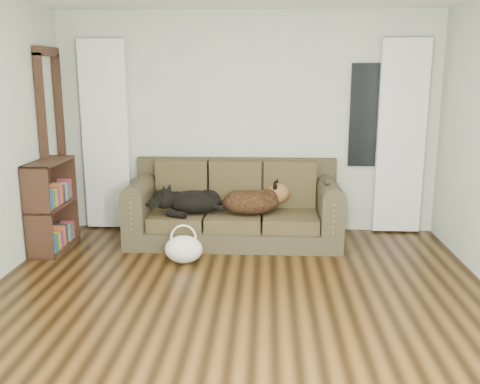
{
  "coord_description": "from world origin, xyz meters",
  "views": [
    {
      "loc": [
        0.25,
        -3.89,
        1.9
      ],
      "look_at": [
        -0.04,
        1.6,
        0.66
      ],
      "focal_mm": 40.0,
      "sensor_mm": 36.0,
      "label": 1
    }
  ],
  "objects_px": {
    "sofa": "(234,203)",
    "dog_black_lab": "(191,202)",
    "bookshelf": "(52,204)",
    "tote_bag": "(184,247)",
    "dog_shepherd": "(254,201)"
  },
  "relations": [
    {
      "from": "sofa",
      "to": "dog_black_lab",
      "type": "bearing_deg",
      "value": -169.82
    },
    {
      "from": "dog_black_lab",
      "to": "bookshelf",
      "type": "bearing_deg",
      "value": -169.89
    },
    {
      "from": "dog_black_lab",
      "to": "tote_bag",
      "type": "xyz_separation_m",
      "value": [
        0.01,
        -0.65,
        -0.32
      ]
    },
    {
      "from": "dog_black_lab",
      "to": "bookshelf",
      "type": "xyz_separation_m",
      "value": [
        -1.48,
        -0.27,
        0.02
      ]
    },
    {
      "from": "tote_bag",
      "to": "bookshelf",
      "type": "xyz_separation_m",
      "value": [
        -1.5,
        0.38,
        0.34
      ]
    },
    {
      "from": "sofa",
      "to": "dog_shepherd",
      "type": "relative_size",
      "value": 3.6
    },
    {
      "from": "dog_black_lab",
      "to": "tote_bag",
      "type": "height_order",
      "value": "dog_black_lab"
    },
    {
      "from": "sofa",
      "to": "tote_bag",
      "type": "relative_size",
      "value": 6.12
    },
    {
      "from": "sofa",
      "to": "bookshelf",
      "type": "height_order",
      "value": "bookshelf"
    },
    {
      "from": "sofa",
      "to": "dog_shepherd",
      "type": "distance_m",
      "value": 0.24
    },
    {
      "from": "dog_black_lab",
      "to": "tote_bag",
      "type": "bearing_deg",
      "value": -89.37
    },
    {
      "from": "tote_bag",
      "to": "dog_black_lab",
      "type": "bearing_deg",
      "value": 90.92
    },
    {
      "from": "dog_shepherd",
      "to": "tote_bag",
      "type": "relative_size",
      "value": 1.7
    },
    {
      "from": "sofa",
      "to": "bookshelf",
      "type": "xyz_separation_m",
      "value": [
        -1.96,
        -0.36,
        0.05
      ]
    },
    {
      "from": "bookshelf",
      "to": "sofa",
      "type": "bearing_deg",
      "value": 17.88
    }
  ]
}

